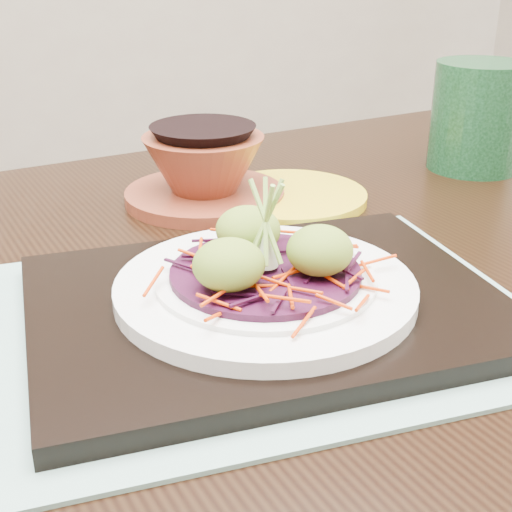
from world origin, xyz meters
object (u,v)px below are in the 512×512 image
object	(u,v)px
dining_table	(200,403)
white_plate	(265,286)
terracotta_bowl_set	(204,173)
green_jar	(477,117)
yellow_plate	(289,196)
serving_tray	(265,305)

from	to	relation	value
dining_table	white_plate	distance (m)	0.15
terracotta_bowl_set	white_plate	bearing A→B (deg)	-97.36
green_jar	dining_table	bearing A→B (deg)	-153.19
terracotta_bowl_set	yellow_plate	distance (m)	0.10
white_plate	terracotta_bowl_set	size ratio (longest dim) A/B	1.24
serving_tray	yellow_plate	xyz separation A→B (m)	(0.12, 0.24, -0.01)
dining_table	serving_tray	world-z (taller)	serving_tray
dining_table	yellow_plate	xyz separation A→B (m)	(0.16, 0.19, 0.11)
serving_tray	green_jar	xyz separation A→B (m)	(0.39, 0.27, 0.06)
serving_tray	terracotta_bowl_set	bearing A→B (deg)	85.56
dining_table	terracotta_bowl_set	xyz separation A→B (m)	(0.08, 0.22, 0.14)
white_plate	terracotta_bowl_set	bearing A→B (deg)	82.64
terracotta_bowl_set	yellow_plate	world-z (taller)	terracotta_bowl_set
yellow_plate	dining_table	bearing A→B (deg)	-131.42
white_plate	green_jar	distance (m)	0.48
white_plate	yellow_plate	world-z (taller)	white_plate
serving_tray	green_jar	distance (m)	0.48
serving_tray	terracotta_bowl_set	xyz separation A→B (m)	(0.04, 0.28, 0.02)
dining_table	yellow_plate	world-z (taller)	yellow_plate
serving_tray	terracotta_bowl_set	distance (m)	0.28
white_plate	serving_tray	bearing A→B (deg)	0.00
dining_table	green_jar	xyz separation A→B (m)	(0.43, 0.22, 0.17)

